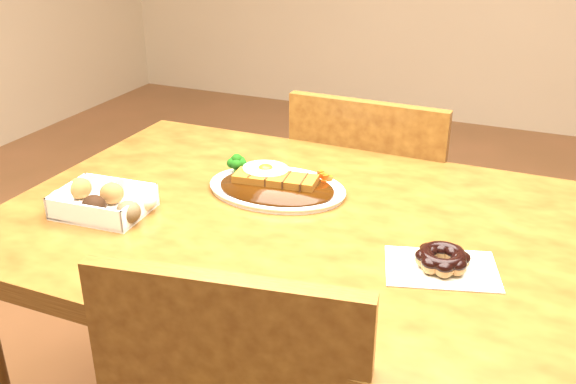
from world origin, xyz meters
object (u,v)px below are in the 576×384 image
at_px(katsu_curry_plate, 275,184).
at_px(chair_far, 374,224).
at_px(pon_de_ring, 442,260).
at_px(table, 310,264).
at_px(donut_box, 103,201).

bearing_deg(katsu_curry_plate, chair_far, 76.60).
height_order(chair_far, pon_de_ring, chair_far).
bearing_deg(table, katsu_curry_plate, 140.94).
xyz_separation_m(chair_far, pon_de_ring, (0.28, -0.62, 0.29)).
xyz_separation_m(katsu_curry_plate, donut_box, (-0.27, -0.22, 0.01)).
relative_size(table, katsu_curry_plate, 4.05).
bearing_deg(chair_far, table, 92.73).
distance_m(chair_far, pon_de_ring, 0.74).
distance_m(table, chair_far, 0.56).
relative_size(chair_far, katsu_curry_plate, 2.93).
bearing_deg(table, chair_far, 91.23).
height_order(chair_far, katsu_curry_plate, chair_far).
distance_m(chair_far, donut_box, 0.82).
height_order(table, katsu_curry_plate, katsu_curry_plate).
bearing_deg(pon_de_ring, katsu_curry_plate, 155.31).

